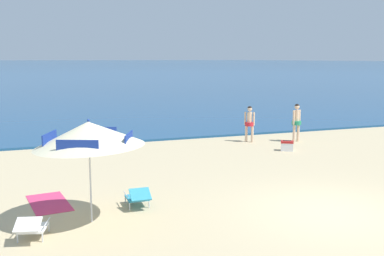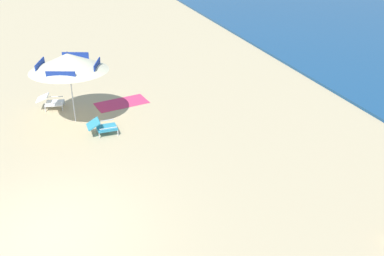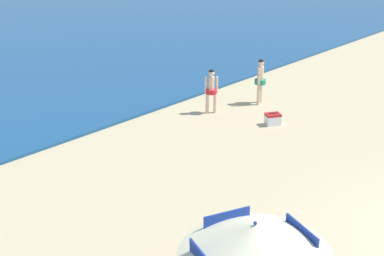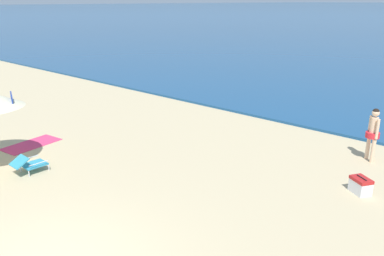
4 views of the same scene
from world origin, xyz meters
The scene contains 4 objects.
beach_umbrella_striped_main centered at (-5.52, 1.41, 2.02)m, with size 3.23×3.22×2.36m.
person_standing_near_shore centered at (2.42, 9.13, 0.92)m, with size 0.39×0.39×1.59m.
person_standing_beside centered at (4.40, 8.46, 0.98)m, with size 0.48×0.41×1.69m.
cooler_box centered at (2.95, 6.85, 0.20)m, with size 0.60×0.56×0.43m.
Camera 3 is at (-11.40, -2.71, 6.75)m, focal length 51.04 mm.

